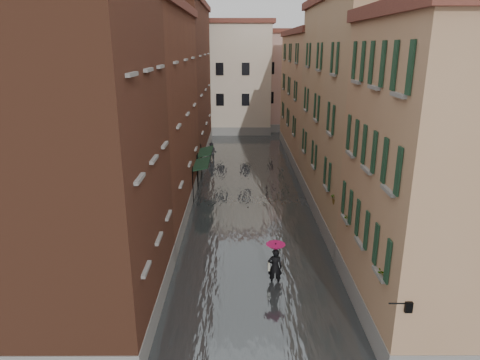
{
  "coord_description": "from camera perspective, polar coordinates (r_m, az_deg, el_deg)",
  "views": [
    {
      "loc": [
        -0.81,
        -17.24,
        10.59
      ],
      "look_at": [
        -0.74,
        6.82,
        3.0
      ],
      "focal_mm": 32.0,
      "sensor_mm": 36.0,
      "label": 1
    }
  ],
  "objects": [
    {
      "name": "window_planters",
      "position": [
        18.91,
        15.01,
        -5.11
      ],
      "size": [
        0.59,
        8.41,
        0.84
      ],
      "color": "brown",
      "rests_on": "ground"
    },
    {
      "name": "floodwater",
      "position": [
        32.01,
        1.28,
        -1.62
      ],
      "size": [
        10.0,
        60.0,
        0.2
      ],
      "primitive_type": "cube",
      "color": "#484E50",
      "rests_on": "ground"
    },
    {
      "name": "awning_near",
      "position": [
        30.58,
        -5.19,
        2.04
      ],
      "size": [
        1.09,
        3.19,
        2.8
      ],
      "color": "black",
      "rests_on": "ground"
    },
    {
      "name": "wall_lantern",
      "position": [
        14.5,
        21.43,
        -15.38
      ],
      "size": [
        0.71,
        0.22,
        0.35
      ],
      "color": "black",
      "rests_on": "ground"
    },
    {
      "name": "building_left_near",
      "position": [
        16.95,
        -21.61,
        2.3
      ],
      "size": [
        6.0,
        8.0,
        13.0
      ],
      "primitive_type": "cube",
      "color": "brown",
      "rests_on": "ground"
    },
    {
      "name": "pedestrian_main",
      "position": [
        19.86,
        4.7,
        -10.74
      ],
      "size": [
        0.9,
        0.9,
        2.06
      ],
      "color": "black",
      "rests_on": "ground"
    },
    {
      "name": "ground",
      "position": [
        20.24,
        2.21,
        -14.04
      ],
      "size": [
        120.0,
        120.0,
        0.0
      ],
      "primitive_type": "plane",
      "color": "#5D5D60",
      "rests_on": "ground"
    },
    {
      "name": "awning_far",
      "position": [
        34.1,
        -4.68,
        3.68
      ],
      "size": [
        1.09,
        3.07,
        2.8
      ],
      "color": "black",
      "rests_on": "ground"
    },
    {
      "name": "building_right_near",
      "position": [
        17.79,
        25.87,
        -0.07
      ],
      "size": [
        6.0,
        8.0,
        11.5
      ],
      "primitive_type": "cube",
      "color": "#A97D57",
      "rests_on": "ground"
    },
    {
      "name": "building_right_mid",
      "position": [
        27.68,
        16.39,
        8.31
      ],
      "size": [
        6.0,
        14.0,
        13.0
      ],
      "primitive_type": "cube",
      "color": "tan",
      "rests_on": "ground"
    },
    {
      "name": "building_end_pink",
      "position": [
        57.82,
        6.76,
        12.84
      ],
      "size": [
        10.0,
        9.0,
        12.0
      ],
      "primitive_type": "cube",
      "color": "tan",
      "rests_on": "ground"
    },
    {
      "name": "building_left_far",
      "position": [
        41.85,
        -8.89,
        12.39
      ],
      "size": [
        6.0,
        16.0,
        14.0
      ],
      "primitive_type": "cube",
      "color": "brown",
      "rests_on": "ground"
    },
    {
      "name": "building_right_far",
      "position": [
        42.25,
        10.66,
        10.64
      ],
      "size": [
        6.0,
        16.0,
        11.5
      ],
      "primitive_type": "cube",
      "color": "#A97D57",
      "rests_on": "ground"
    },
    {
      "name": "pedestrian_far",
      "position": [
        40.38,
        -3.75,
        3.65
      ],
      "size": [
        1.03,
        0.86,
        1.88
      ],
      "primitive_type": "imported",
      "rotation": [
        0.0,
        0.0,
        -0.18
      ],
      "color": "black",
      "rests_on": "ground"
    },
    {
      "name": "building_end_cream",
      "position": [
        55.43,
        -2.51,
        13.26
      ],
      "size": [
        12.0,
        9.0,
        13.0
      ],
      "primitive_type": "cube",
      "color": "beige",
      "rests_on": "ground"
    },
    {
      "name": "building_left_mid",
      "position": [
        27.3,
        -13.41,
        7.9
      ],
      "size": [
        6.0,
        14.0,
        12.5
      ],
      "primitive_type": "cube",
      "color": "brown",
      "rests_on": "ground"
    }
  ]
}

